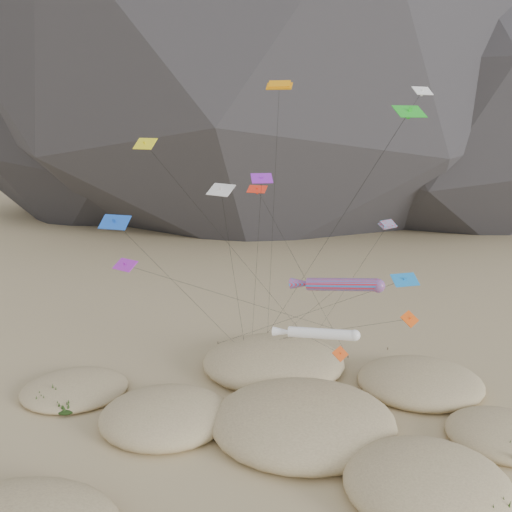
{
  "coord_description": "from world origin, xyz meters",
  "views": [
    {
      "loc": [
        -4.12,
        -32.32,
        25.78
      ],
      "look_at": [
        -2.85,
        12.0,
        14.04
      ],
      "focal_mm": 35.0,
      "sensor_mm": 36.0,
      "label": 1
    }
  ],
  "objects": [
    {
      "name": "ground",
      "position": [
        0.0,
        0.0,
        0.0
      ],
      "size": [
        500.0,
        500.0,
        0.0
      ],
      "primitive_type": "plane",
      "color": "#CCB789",
      "rests_on": "ground"
    },
    {
      "name": "dunes",
      "position": [
        -2.07,
        4.36,
        0.76
      ],
      "size": [
        48.74,
        40.06,
        3.88
      ],
      "color": "#CCB789",
      "rests_on": "ground"
    },
    {
      "name": "dune_grass",
      "position": [
        0.37,
        2.77,
        0.83
      ],
      "size": [
        43.35,
        25.98,
        1.45
      ],
      "color": "black",
      "rests_on": "ground"
    },
    {
      "name": "kite_stakes",
      "position": [
        2.27,
        23.41,
        0.15
      ],
      "size": [
        20.22,
        7.52,
        0.3
      ],
      "color": "#3F2D1E",
      "rests_on": "ground"
    },
    {
      "name": "rainbow_tube_kite",
      "position": [
        4.56,
        10.33,
        11.76
      ],
      "size": [
        8.26,
        18.58,
        12.73
      ],
      "color": "red",
      "rests_on": "ground"
    },
    {
      "name": "white_tube_kite",
      "position": [
        2.08,
        6.01,
        8.91
      ],
      "size": [
        7.12,
        19.77,
        9.65
      ],
      "color": "white",
      "rests_on": "ground"
    },
    {
      "name": "orange_parafoil",
      "position": [
        -0.48,
        17.61,
        28.94
      ],
      "size": [
        2.6,
        9.62,
        29.84
      ],
      "color": "orange",
      "rests_on": "ground"
    },
    {
      "name": "multi_parafoil",
      "position": [
        10.13,
        15.53,
        16.05
      ],
      "size": [
        6.21,
        11.5,
        16.67
      ],
      "color": "red",
      "rests_on": "ground"
    },
    {
      "name": "delta_kites",
      "position": [
        -0.43,
        10.8,
        17.91
      ],
      "size": [
        29.55,
        20.52,
        28.99
      ],
      "color": "blue",
      "rests_on": "ground"
    }
  ]
}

